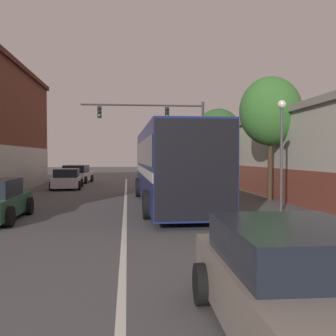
{
  "coord_description": "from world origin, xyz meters",
  "views": [
    {
      "loc": [
        0.09,
        -0.71,
        2.14
      ],
      "look_at": [
        1.69,
        14.71,
        1.69
      ],
      "focal_mm": 42.0,
      "sensor_mm": 36.0,
      "label": 1
    }
  ],
  "objects": [
    {
      "name": "street_lamp",
      "position": [
        5.83,
        13.45,
        2.48
      ],
      "size": [
        0.32,
        0.32,
        4.24
      ],
      "color": "#47474C",
      "rests_on": "ground_plane"
    },
    {
      "name": "lane_center_line",
      "position": [
        0.0,
        15.44,
        0.0
      ],
      "size": [
        0.14,
        42.88,
        0.01
      ],
      "color": "silver",
      "rests_on": "ground_plane"
    },
    {
      "name": "street_tree_far",
      "position": [
        6.33,
        25.79,
        3.61
      ],
      "size": [
        3.29,
        2.96,
        5.42
      ],
      "color": "brown",
      "rests_on": "ground_plane"
    },
    {
      "name": "parked_car_left_near",
      "position": [
        -3.89,
        25.87,
        0.63
      ],
      "size": [
        2.11,
        4.16,
        1.33
      ],
      "rotation": [
        0.0,
        0.0,
        1.63
      ],
      "color": "silver",
      "rests_on": "ground_plane"
    },
    {
      "name": "bus",
      "position": [
        2.01,
        16.4,
        1.85
      ],
      "size": [
        2.95,
        12.13,
        3.29
      ],
      "rotation": [
        0.0,
        0.0,
        1.58
      ],
      "color": "navy",
      "rests_on": "ground_plane"
    },
    {
      "name": "parked_car_left_far",
      "position": [
        -3.99,
        31.71,
        0.68
      ],
      "size": [
        2.42,
        4.49,
        1.44
      ],
      "rotation": [
        0.0,
        0.0,
        1.48
      ],
      "color": "silver",
      "rests_on": "ground_plane"
    },
    {
      "name": "traffic_signal_gantry",
      "position": [
        2.79,
        26.86,
        4.42
      ],
      "size": [
        8.64,
        0.36,
        6.03
      ],
      "color": "#333338",
      "rests_on": "ground_plane"
    },
    {
      "name": "street_tree_near",
      "position": [
        7.0,
        17.73,
        4.32
      ],
      "size": [
        3.02,
        2.72,
        6.0
      ],
      "color": "#3D2D1E",
      "rests_on": "ground_plane"
    },
    {
      "name": "hatchback_foreground",
      "position": [
        2.07,
        3.53,
        0.64
      ],
      "size": [
        2.14,
        4.32,
        1.34
      ],
      "rotation": [
        0.0,
        0.0,
        1.55
      ],
      "color": "slate",
      "rests_on": "ground_plane"
    }
  ]
}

